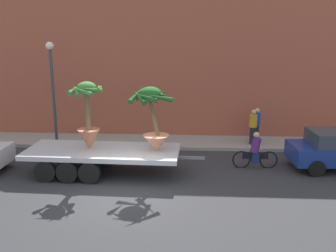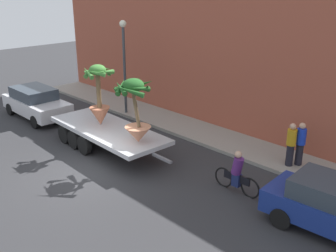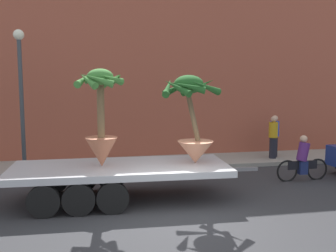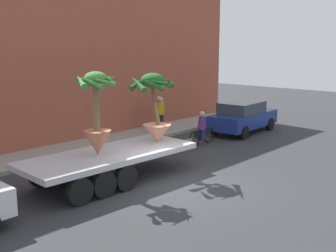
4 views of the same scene
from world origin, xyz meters
name	(u,v)px [view 2 (image 2 of 4)]	position (x,y,z in m)	size (l,w,h in m)	color
ground_plane	(88,172)	(0.00, 0.00, 0.00)	(60.00, 60.00, 0.00)	#2D2D30
sidewalk	(195,130)	(0.00, 6.10, 0.07)	(24.00, 2.20, 0.15)	gray
building_facade	(221,52)	(0.00, 7.80, 3.64)	(24.00, 1.20, 7.28)	#9E4C38
flatbed_trailer	(105,131)	(-1.48, 1.90, 0.76)	(6.95, 2.46, 0.98)	#B7BABF
potted_palm_rear	(136,111)	(0.77, 1.80, 2.23)	(1.69, 1.73, 2.47)	tan
potted_palm_middle	(99,97)	(-1.71, 1.88, 2.24)	(1.33, 1.28, 2.63)	#B26647
cyclist	(237,174)	(4.82, 2.85, 0.67)	(1.84, 0.35, 1.54)	black
trailing_car	(36,102)	(-7.28, 1.68, 0.83)	(4.38, 1.92, 1.58)	silver
pedestrian_near_gate	(291,144)	(5.17, 5.73, 1.04)	(0.36, 0.36, 1.71)	black
pedestrian_far_left	(300,143)	(5.38, 6.05, 1.04)	(0.36, 0.36, 1.71)	black
street_lamp	(124,55)	(-4.30, 5.30, 3.23)	(0.36, 0.36, 4.83)	#383D42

